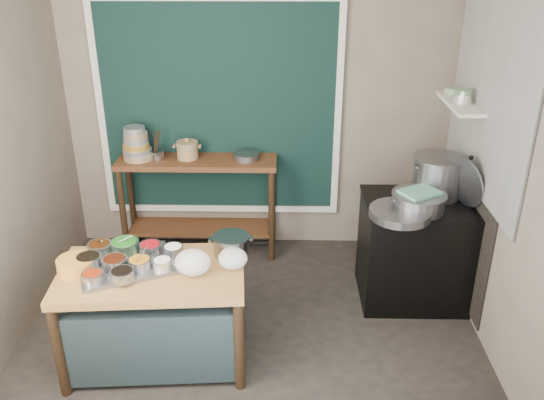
{
  "coord_description": "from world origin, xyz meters",
  "views": [
    {
      "loc": [
        0.24,
        -3.6,
        2.82
      ],
      "look_at": [
        0.16,
        0.25,
        1.03
      ],
      "focal_mm": 38.0,
      "sensor_mm": 36.0,
      "label": 1
    }
  ],
  "objects_px": {
    "prep_table": "(156,316)",
    "stock_pot": "(437,176)",
    "stove_block": "(417,252)",
    "utensil_cup": "(158,155)",
    "steamer": "(419,202)",
    "condiment_tray": "(127,265)",
    "yellow_basin": "(76,265)",
    "saucepan": "(231,245)",
    "ceramic_crock": "(187,151)",
    "back_counter": "(200,206)"
  },
  "relations": [
    {
      "from": "yellow_basin",
      "to": "utensil_cup",
      "type": "bearing_deg",
      "value": 81.43
    },
    {
      "from": "stock_pot",
      "to": "stove_block",
      "type": "bearing_deg",
      "value": -131.34
    },
    {
      "from": "saucepan",
      "to": "prep_table",
      "type": "bearing_deg",
      "value": -161.41
    },
    {
      "from": "back_counter",
      "to": "condiment_tray",
      "type": "bearing_deg",
      "value": -100.03
    },
    {
      "from": "back_counter",
      "to": "condiment_tray",
      "type": "xyz_separation_m",
      "value": [
        -0.27,
        -1.54,
        0.29
      ]
    },
    {
      "from": "back_counter",
      "to": "stock_pot",
      "type": "distance_m",
      "value": 2.18
    },
    {
      "from": "ceramic_crock",
      "to": "steamer",
      "type": "bearing_deg",
      "value": -25.07
    },
    {
      "from": "yellow_basin",
      "to": "saucepan",
      "type": "relative_size",
      "value": 0.96
    },
    {
      "from": "prep_table",
      "to": "steamer",
      "type": "xyz_separation_m",
      "value": [
        1.93,
        0.71,
        0.57
      ]
    },
    {
      "from": "prep_table",
      "to": "stove_block",
      "type": "height_order",
      "value": "stove_block"
    },
    {
      "from": "back_counter",
      "to": "prep_table",
      "type": "bearing_deg",
      "value": -93.62
    },
    {
      "from": "back_counter",
      "to": "stove_block",
      "type": "distance_m",
      "value": 2.04
    },
    {
      "from": "ceramic_crock",
      "to": "stock_pot",
      "type": "relative_size",
      "value": 0.49
    },
    {
      "from": "back_counter",
      "to": "condiment_tray",
      "type": "distance_m",
      "value": 1.59
    },
    {
      "from": "stock_pot",
      "to": "utensil_cup",
      "type": "bearing_deg",
      "value": 166.14
    },
    {
      "from": "back_counter",
      "to": "stock_pot",
      "type": "height_order",
      "value": "stock_pot"
    },
    {
      "from": "yellow_basin",
      "to": "ceramic_crock",
      "type": "relative_size",
      "value": 1.23
    },
    {
      "from": "prep_table",
      "to": "ceramic_crock",
      "type": "relative_size",
      "value": 6.04
    },
    {
      "from": "prep_table",
      "to": "saucepan",
      "type": "height_order",
      "value": "saucepan"
    },
    {
      "from": "utensil_cup",
      "to": "steamer",
      "type": "distance_m",
      "value": 2.35
    },
    {
      "from": "utensil_cup",
      "to": "stock_pot",
      "type": "bearing_deg",
      "value": -13.86
    },
    {
      "from": "prep_table",
      "to": "yellow_basin",
      "type": "distance_m",
      "value": 0.65
    },
    {
      "from": "prep_table",
      "to": "condiment_tray",
      "type": "bearing_deg",
      "value": 163.42
    },
    {
      "from": "saucepan",
      "to": "steamer",
      "type": "height_order",
      "value": "steamer"
    },
    {
      "from": "stove_block",
      "to": "back_counter",
      "type": "bearing_deg",
      "value": 158.98
    },
    {
      "from": "yellow_basin",
      "to": "stock_pot",
      "type": "relative_size",
      "value": 0.6
    },
    {
      "from": "ceramic_crock",
      "to": "stock_pot",
      "type": "distance_m",
      "value": 2.2
    },
    {
      "from": "condiment_tray",
      "to": "yellow_basin",
      "type": "xyz_separation_m",
      "value": [
        -0.32,
        -0.06,
        0.04
      ]
    },
    {
      "from": "stock_pot",
      "to": "prep_table",
      "type": "bearing_deg",
      "value": -154.98
    },
    {
      "from": "ceramic_crock",
      "to": "saucepan",
      "type": "bearing_deg",
      "value": -69.75
    },
    {
      "from": "condiment_tray",
      "to": "steamer",
      "type": "xyz_separation_m",
      "value": [
        2.1,
        0.67,
        0.19
      ]
    },
    {
      "from": "condiment_tray",
      "to": "steamer",
      "type": "relative_size",
      "value": 1.47
    },
    {
      "from": "ceramic_crock",
      "to": "steamer",
      "type": "relative_size",
      "value": 0.49
    },
    {
      "from": "prep_table",
      "to": "stock_pot",
      "type": "relative_size",
      "value": 2.95
    },
    {
      "from": "stove_block",
      "to": "utensil_cup",
      "type": "bearing_deg",
      "value": 162.08
    },
    {
      "from": "saucepan",
      "to": "utensil_cup",
      "type": "height_order",
      "value": "utensil_cup"
    },
    {
      "from": "prep_table",
      "to": "ceramic_crock",
      "type": "xyz_separation_m",
      "value": [
        0.02,
        1.6,
        0.64
      ]
    },
    {
      "from": "condiment_tray",
      "to": "yellow_basin",
      "type": "relative_size",
      "value": 2.46
    },
    {
      "from": "stock_pot",
      "to": "steamer",
      "type": "xyz_separation_m",
      "value": [
        -0.2,
        -0.28,
        -0.1
      ]
    },
    {
      "from": "condiment_tray",
      "to": "stock_pot",
      "type": "distance_m",
      "value": 2.5
    },
    {
      "from": "condiment_tray",
      "to": "stock_pot",
      "type": "xyz_separation_m",
      "value": [
        2.3,
        0.95,
        0.28
      ]
    },
    {
      "from": "utensil_cup",
      "to": "steamer",
      "type": "xyz_separation_m",
      "value": [
        2.18,
        -0.87,
        -0.04
      ]
    },
    {
      "from": "stove_block",
      "to": "utensil_cup",
      "type": "xyz_separation_m",
      "value": [
        -2.25,
        0.73,
        0.57
      ]
    },
    {
      "from": "prep_table",
      "to": "utensil_cup",
      "type": "xyz_separation_m",
      "value": [
        -0.25,
        1.58,
        0.62
      ]
    },
    {
      "from": "prep_table",
      "to": "stove_block",
      "type": "distance_m",
      "value": 2.17
    },
    {
      "from": "yellow_basin",
      "to": "utensil_cup",
      "type": "height_order",
      "value": "utensil_cup"
    },
    {
      "from": "back_counter",
      "to": "yellow_basin",
      "type": "height_order",
      "value": "back_counter"
    },
    {
      "from": "prep_table",
      "to": "stock_pot",
      "type": "bearing_deg",
      "value": 20.81
    },
    {
      "from": "saucepan",
      "to": "condiment_tray",
      "type": "bearing_deg",
      "value": -169.62
    },
    {
      "from": "utensil_cup",
      "to": "stove_block",
      "type": "bearing_deg",
      "value": -17.92
    }
  ]
}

